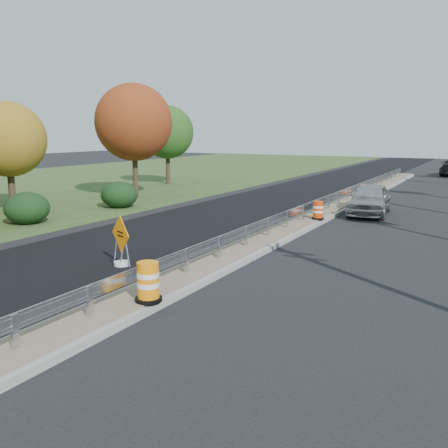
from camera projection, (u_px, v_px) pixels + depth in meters
The scene contains 15 objects.
ground at pixel (246, 251), 18.20m from camera, with size 140.00×140.00×0.00m, color black.
grass_verge_near at pixel (22, 188), 38.12m from camera, with size 30.00×120.00×0.03m, color #31461E.
milled_overlay at pixel (254, 207), 28.90m from camera, with size 7.20×120.00×0.01m, color black.
median at pixel (316, 216), 25.08m from camera, with size 1.60×55.00×0.23m.
guardrail at pixel (323, 202), 25.83m from camera, with size 0.10×46.15×0.72m.
hedge_mid at pixel (27, 208), 23.47m from camera, with size 2.09×2.09×1.52m, color black.
hedge_north at pixel (119, 195), 28.41m from camera, with size 2.09×2.09×1.52m, color black.
tree_near_yellow at pixel (8, 139), 26.27m from camera, with size 3.96×3.96×5.88m.
tree_near_red at pixel (134, 122), 32.05m from camera, with size 4.95×4.95×7.35m.
tree_near_back at pixel (167, 132), 40.48m from camera, with size 4.29×4.29×6.37m.
caution_sign at pixel (121, 253), 16.19m from camera, with size 1.11×0.53×1.67m.
barrel_median_near at pixel (148, 282), 12.14m from camera, with size 0.67×0.67×0.98m.
barrel_median_mid at pixel (318, 211), 23.49m from camera, with size 0.58×0.58×0.85m.
barrel_median_far at pixel (364, 191), 31.41m from camera, with size 0.54×0.54×0.79m.
car_silver at pixel (370, 199), 26.19m from camera, with size 1.92×4.78×1.63m, color #A8A8AD.
Camera 1 is at (7.76, -15.93, 4.34)m, focal length 40.00 mm.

